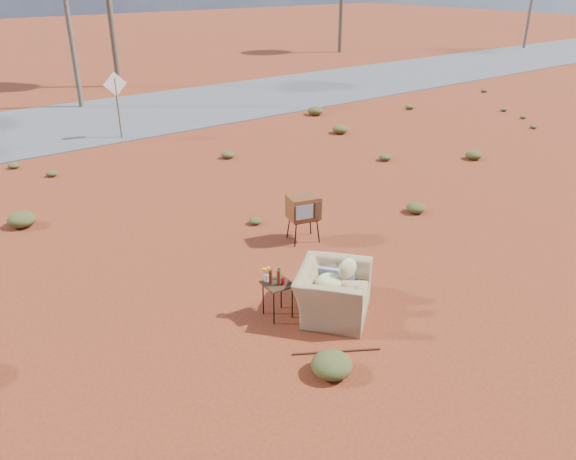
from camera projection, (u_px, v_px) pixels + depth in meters
ground at (316, 311)px, 9.29m from camera, size 140.00×140.00×0.00m
highway at (50, 127)px, 20.15m from camera, size 140.00×7.00×0.04m
armchair at (333, 284)px, 9.09m from camera, size 1.59×1.65×1.10m
tv_unit at (304, 208)px, 11.40m from camera, size 0.72×0.64×0.99m
side_table at (275, 282)px, 8.90m from camera, size 0.46×0.46×0.88m
rusty_bar at (336, 351)px, 8.27m from camera, size 1.14×0.71×0.04m
road_sign at (116, 93)px, 18.17m from camera, size 0.78×0.06×2.19m
scrub_patch at (155, 227)px, 11.98m from camera, size 17.49×8.07×0.33m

